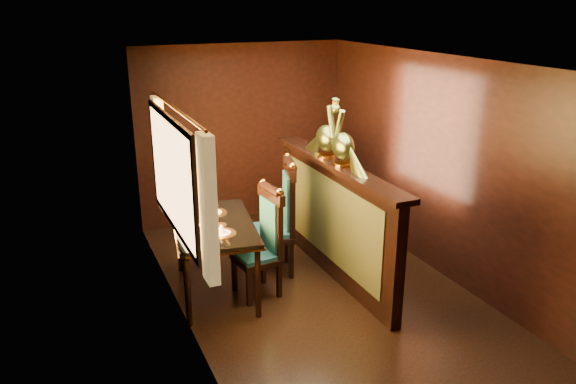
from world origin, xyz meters
The scene contains 8 objects.
ground centered at (0.00, 0.00, 0.00)m, with size 5.00×5.00×0.00m, color black.
room_shell centered at (-0.09, 0.02, 1.58)m, with size 3.04×5.04×2.52m.
partition centered at (0.32, 0.30, 0.71)m, with size 0.26×2.70×1.36m.
dining_table centered at (-1.05, 0.45, 0.74)m, with size 1.05×1.50×1.01m.
chair_left centered at (-0.55, 0.23, 0.65)m, with size 0.49×0.51×1.24m.
chair_right centered at (-0.18, 0.63, 0.72)m, with size 0.61×0.63×1.39m.
peacock_left centered at (0.33, 0.16, 1.71)m, with size 0.22×0.58×0.69m, color #1A5035, non-canonical shape.
peacock_right centered at (0.33, 0.54, 1.71)m, with size 0.22×0.59×0.70m, color #1A5035, non-canonical shape.
Camera 1 is at (-2.54, -4.91, 3.06)m, focal length 35.00 mm.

